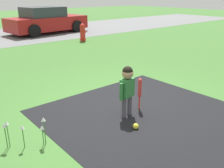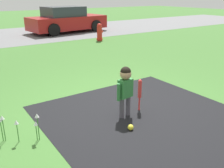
% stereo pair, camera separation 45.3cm
% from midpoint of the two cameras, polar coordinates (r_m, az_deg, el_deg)
% --- Properties ---
extents(ground_plane, '(60.00, 60.00, 0.00)m').
position_cam_midpoint_polar(ground_plane, '(4.82, 4.44, -5.07)').
color(ground_plane, '#3D6B2D').
extents(street_strip, '(40.00, 6.00, 0.01)m').
position_cam_midpoint_polar(street_strip, '(13.77, -22.75, 10.00)').
color(street_strip, slate).
rests_on(street_strip, ground).
extents(child, '(0.37, 0.19, 0.91)m').
position_cam_midpoint_polar(child, '(4.20, 6.17, -0.27)').
color(child, '#4C4751').
rests_on(child, ground).
extents(baseball_bat, '(0.07, 0.07, 0.60)m').
position_cam_midpoint_polar(baseball_bat, '(4.54, 9.21, -1.54)').
color(baseball_bat, red).
rests_on(baseball_bat, ground).
extents(sports_ball, '(0.09, 0.09, 0.09)m').
position_cam_midpoint_polar(sports_ball, '(4.02, 7.55, -9.87)').
color(sports_ball, yellow).
rests_on(sports_ball, ground).
extents(fire_hydrant, '(0.32, 0.29, 0.78)m').
position_cam_midpoint_polar(fire_hydrant, '(11.47, -1.72, 11.72)').
color(fire_hydrant, red).
rests_on(fire_hydrant, ground).
extents(parked_car, '(4.35, 2.23, 1.37)m').
position_cam_midpoint_polar(parked_car, '(14.34, -9.42, 14.19)').
color(parked_car, maroon).
rests_on(parked_car, ground).
extents(flower_bed, '(0.51, 0.33, 0.43)m').
position_cam_midpoint_polar(flower_bed, '(3.76, -17.43, -8.28)').
color(flower_bed, '#38702D').
rests_on(flower_bed, ground).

